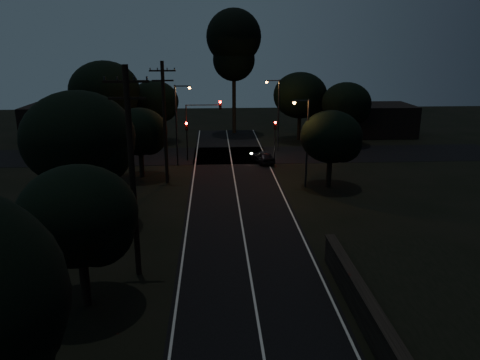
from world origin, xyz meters
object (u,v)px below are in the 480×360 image
signal_left (187,134)px  signal_right (275,133)px  utility_pole_mid (132,171)px  streetlight_c (305,137)px  signal_mast (203,119)px  streetlight_b (277,110)px  utility_pole_far (165,121)px  car (263,157)px  tall_pine (234,44)px  streetlight_a (178,120)px

signal_left → signal_right: same height
utility_pole_mid → streetlight_c: size_ratio=1.47×
signal_right → signal_mast: 7.66m
utility_pole_mid → streetlight_c: bearing=51.7°
signal_left → streetlight_b: bearing=22.0°
utility_pole_far → streetlight_b: utility_pole_far is taller
streetlight_b → car: streetlight_b is taller
utility_pole_mid → car: (9.20, 23.51, -5.10)m
streetlight_b → tall_pine: bearing=111.4°
utility_pole_mid → tall_pine: (7.00, 40.00, 5.93)m
streetlight_c → car: (-2.63, 8.51, -3.72)m
tall_pine → utility_pole_far: bearing=-106.9°
tall_pine → streetlight_c: bearing=-79.1°
tall_pine → signal_right: tall_pine is taller
tall_pine → streetlight_b: bearing=-68.6°
car → streetlight_b: bearing=-126.4°
streetlight_b → signal_right: bearing=-100.0°
signal_mast → streetlight_c: bearing=-48.8°
utility_pole_far → signal_mast: bearing=68.9°
tall_pine → streetlight_a: size_ratio=2.02×
tall_pine → streetlight_b: size_ratio=2.02×
car → streetlight_a: bearing=-12.0°
tall_pine → streetlight_a: 19.45m
tall_pine → car: 19.96m
utility_pole_mid → signal_right: (10.60, 24.99, -2.90)m
utility_pole_far → tall_pine: size_ratio=0.65×
tall_pine → signal_left: tall_pine is taller
utility_pole_far → car: (9.20, 6.51, -4.85)m
utility_pole_mid → tall_pine: 41.04m
signal_mast → streetlight_b: 9.15m
utility_pole_mid → streetlight_b: utility_pole_mid is taller
utility_pole_far → signal_mast: 8.64m
utility_pole_far → streetlight_b: bearing=46.7°
streetlight_c → streetlight_b: bearing=92.1°
utility_pole_mid → streetlight_b: bearing=68.7°
signal_right → streetlight_c: 10.18m
car → signal_left: bearing=-26.2°
tall_pine → car: bearing=-82.4°
streetlight_a → streetlight_c: bearing=-35.7°
signal_mast → streetlight_b: bearing=26.0°
streetlight_a → signal_left: bearing=70.4°
signal_left → signal_mast: 2.26m
streetlight_a → utility_pole_far: bearing=-96.6°
utility_pole_mid → signal_right: utility_pole_mid is taller
utility_pole_mid → tall_pine: size_ratio=0.68×
tall_pine → car: tall_pine is taller
utility_pole_mid → streetlight_a: (0.69, 23.00, -1.10)m
tall_pine → signal_right: 17.79m
car → utility_pole_far: bearing=19.8°
utility_pole_far → signal_mast: utility_pole_far is taller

